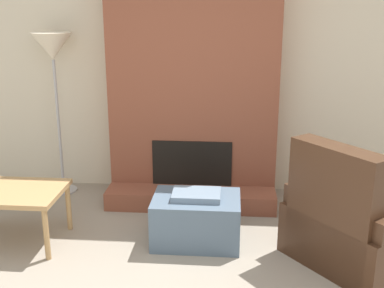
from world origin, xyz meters
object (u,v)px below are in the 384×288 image
object	(u,v)px
side_table	(16,196)
floor_lamp_left	(53,53)
ottoman	(196,218)
armchair	(351,227)

from	to	relation	value
side_table	floor_lamp_left	bearing A→B (deg)	91.06
ottoman	side_table	distance (m)	1.51
ottoman	side_table	world-z (taller)	side_table
armchair	side_table	bearing A→B (deg)	48.76
ottoman	armchair	bearing A→B (deg)	-11.52
armchair	side_table	xyz separation A→B (m)	(-2.70, 0.11, 0.12)
side_table	floor_lamp_left	world-z (taller)	floor_lamp_left
armchair	floor_lamp_left	size ratio (longest dim) A/B	0.73
ottoman	armchair	xyz separation A→B (m)	(1.21, -0.25, 0.09)
armchair	ottoman	bearing A→B (deg)	39.61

